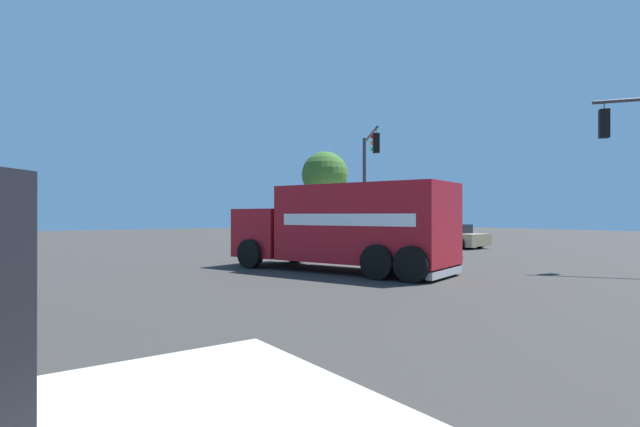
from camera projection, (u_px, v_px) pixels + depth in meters
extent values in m
plane|color=#33302D|center=(342.00, 267.00, 16.56)|extent=(100.00, 100.00, 0.00)
cube|color=#B2ADA0|center=(370.00, 240.00, 33.66)|extent=(10.06, 10.06, 0.14)
cube|color=#AD141E|center=(364.00, 223.00, 15.08)|extent=(4.03, 5.99, 2.44)
cube|color=#AD141E|center=(273.00, 232.00, 17.33)|extent=(2.88, 2.57, 1.70)
cube|color=black|center=(256.00, 223.00, 17.83)|extent=(1.94, 0.72, 0.88)
cube|color=#B2B2B7|center=(445.00, 272.00, 13.53)|extent=(2.25, 0.92, 0.21)
cube|color=white|center=(344.00, 220.00, 14.10)|extent=(1.49, 4.39, 0.36)
cube|color=white|center=(382.00, 219.00, 16.07)|extent=(1.49, 4.39, 0.36)
cylinder|color=black|center=(250.00, 254.00, 16.29)|extent=(0.58, 1.04, 1.00)
cylinder|color=black|center=(295.00, 249.00, 18.31)|extent=(0.58, 1.04, 1.00)
cylinder|color=black|center=(377.00, 262.00, 13.40)|extent=(0.58, 1.04, 1.00)
cylinder|color=black|center=(414.00, 256.00, 15.41)|extent=(0.58, 1.04, 1.00)
cylinder|color=black|center=(412.00, 264.00, 12.79)|extent=(0.58, 1.04, 1.00)
cylinder|color=black|center=(446.00, 258.00, 14.80)|extent=(0.58, 1.04, 1.00)
cylinder|color=#38383D|center=(604.00, 106.00, 15.76)|extent=(0.03, 0.03, 0.25)
cube|color=black|center=(604.00, 124.00, 15.76)|extent=(0.42, 0.42, 0.95)
sphere|color=red|center=(603.00, 115.00, 15.93)|extent=(0.20, 0.20, 0.20)
sphere|color=#EFA314|center=(603.00, 124.00, 15.93)|extent=(0.20, 0.20, 0.20)
sphere|color=#19CC4C|center=(603.00, 134.00, 15.93)|extent=(0.20, 0.20, 0.20)
cylinder|color=#38383D|center=(364.00, 191.00, 27.36)|extent=(0.20, 0.20, 6.14)
cylinder|color=#38383D|center=(370.00, 135.00, 24.93)|extent=(2.81, 4.11, 0.12)
cylinder|color=#38383D|center=(376.00, 131.00, 22.85)|extent=(0.03, 0.03, 0.25)
cube|color=black|center=(376.00, 143.00, 22.85)|extent=(0.42, 0.42, 0.95)
sphere|color=red|center=(373.00, 137.00, 22.84)|extent=(0.20, 0.20, 0.20)
sphere|color=#EFA314|center=(373.00, 143.00, 22.84)|extent=(0.20, 0.20, 0.20)
sphere|color=#19CC4C|center=(373.00, 149.00, 22.84)|extent=(0.20, 0.20, 0.20)
cube|color=tan|center=(449.00, 239.00, 26.95)|extent=(1.94, 4.36, 0.65)
cube|color=black|center=(446.00, 229.00, 27.07)|extent=(1.66, 2.46, 0.50)
cylinder|color=black|center=(480.00, 242.00, 26.38)|extent=(0.22, 0.63, 0.62)
cylinder|color=black|center=(460.00, 244.00, 25.26)|extent=(0.22, 0.63, 0.62)
cylinder|color=black|center=(439.00, 240.00, 28.63)|extent=(0.22, 0.63, 0.62)
cylinder|color=black|center=(419.00, 241.00, 27.51)|extent=(0.22, 0.63, 0.62)
cylinder|color=navy|center=(354.00, 232.00, 36.08)|extent=(0.14, 0.14, 0.77)
cylinder|color=navy|center=(352.00, 232.00, 36.17)|extent=(0.14, 0.14, 0.77)
cube|color=#3359B2|center=(353.00, 223.00, 36.13)|extent=(0.32, 0.39, 0.58)
sphere|color=tan|center=(353.00, 218.00, 36.13)|extent=(0.21, 0.21, 0.21)
cylinder|color=#3359B2|center=(356.00, 223.00, 36.00)|extent=(0.09, 0.09, 0.52)
cylinder|color=#3359B2|center=(351.00, 223.00, 36.25)|extent=(0.09, 0.09, 0.52)
cylinder|color=black|center=(381.00, 235.00, 30.45)|extent=(0.14, 0.14, 0.86)
cylinder|color=black|center=(382.00, 235.00, 30.29)|extent=(0.14, 0.14, 0.86)
cube|color=#BF333F|center=(382.00, 223.00, 30.38)|extent=(0.31, 0.39, 0.64)
sphere|color=#936B4C|center=(382.00, 216.00, 30.38)|extent=(0.23, 0.23, 0.23)
cylinder|color=#BF333F|center=(380.00, 223.00, 30.59)|extent=(0.09, 0.09, 0.58)
cylinder|color=#BF333F|center=(383.00, 223.00, 30.17)|extent=(0.09, 0.09, 0.58)
cube|color=white|center=(364.00, 230.00, 39.64)|extent=(0.08, 0.04, 0.95)
cube|color=white|center=(363.00, 230.00, 39.54)|extent=(0.08, 0.04, 0.95)
cube|color=white|center=(361.00, 230.00, 39.43)|extent=(0.08, 0.04, 0.95)
cube|color=white|center=(359.00, 230.00, 39.33)|extent=(0.08, 0.04, 0.95)
cube|color=white|center=(358.00, 230.00, 39.22)|extent=(0.08, 0.04, 0.95)
cube|color=white|center=(356.00, 230.00, 39.12)|extent=(0.08, 0.04, 0.95)
cube|color=white|center=(354.00, 230.00, 39.01)|extent=(0.08, 0.04, 0.95)
cube|color=white|center=(353.00, 230.00, 38.91)|extent=(0.08, 0.04, 0.95)
cube|color=white|center=(351.00, 230.00, 38.80)|extent=(0.08, 0.04, 0.95)
cube|color=white|center=(349.00, 230.00, 38.70)|extent=(0.08, 0.04, 0.95)
cube|color=white|center=(348.00, 230.00, 38.59)|extent=(0.08, 0.04, 0.95)
cube|color=white|center=(346.00, 230.00, 38.49)|extent=(0.08, 0.04, 0.95)
cube|color=white|center=(344.00, 230.00, 38.38)|extent=(0.08, 0.04, 0.95)
cube|color=white|center=(342.00, 230.00, 38.28)|extent=(0.08, 0.04, 0.95)
cube|color=white|center=(341.00, 230.00, 38.17)|extent=(0.08, 0.04, 0.95)
cube|color=white|center=(339.00, 230.00, 38.07)|extent=(0.08, 0.04, 0.95)
cube|color=white|center=(337.00, 230.00, 37.96)|extent=(0.08, 0.04, 0.95)
cube|color=white|center=(335.00, 230.00, 37.86)|extent=(0.08, 0.04, 0.95)
cube|color=white|center=(334.00, 230.00, 37.75)|extent=(0.08, 0.04, 0.95)
cube|color=white|center=(332.00, 230.00, 37.65)|extent=(0.08, 0.04, 0.95)
cube|color=white|center=(330.00, 230.00, 37.54)|extent=(0.08, 0.04, 0.95)
cube|color=white|center=(328.00, 230.00, 37.44)|extent=(0.08, 0.04, 0.95)
cube|color=white|center=(326.00, 230.00, 37.33)|extent=(0.08, 0.04, 0.95)
cube|color=white|center=(324.00, 231.00, 37.23)|extent=(0.08, 0.04, 0.95)
cube|color=white|center=(323.00, 231.00, 37.12)|extent=(0.08, 0.04, 0.95)
cube|color=white|center=(321.00, 231.00, 37.02)|extent=(0.08, 0.04, 0.95)
cube|color=white|center=(319.00, 231.00, 36.91)|extent=(0.08, 0.04, 0.95)
cube|color=white|center=(317.00, 231.00, 36.81)|extent=(0.08, 0.04, 0.95)
cube|color=white|center=(315.00, 231.00, 36.70)|extent=(0.08, 0.04, 0.95)
cube|color=white|center=(313.00, 231.00, 36.60)|extent=(0.08, 0.04, 0.95)
cube|color=white|center=(311.00, 231.00, 36.49)|extent=(0.08, 0.04, 0.95)
cube|color=white|center=(309.00, 231.00, 36.39)|extent=(0.08, 0.04, 0.95)
cube|color=white|center=(307.00, 231.00, 36.28)|extent=(0.08, 0.04, 0.95)
cube|color=white|center=(305.00, 231.00, 36.18)|extent=(0.08, 0.04, 0.95)
cube|color=white|center=(303.00, 231.00, 36.07)|extent=(0.08, 0.04, 0.95)
cube|color=white|center=(301.00, 231.00, 35.97)|extent=(0.08, 0.04, 0.95)
cube|color=white|center=(299.00, 231.00, 35.86)|extent=(0.08, 0.04, 0.95)
cube|color=white|center=(297.00, 231.00, 35.76)|extent=(0.08, 0.04, 0.95)
cube|color=white|center=(295.00, 231.00, 35.65)|extent=(0.08, 0.04, 0.95)
cube|color=white|center=(293.00, 231.00, 35.55)|extent=(0.08, 0.04, 0.95)
cube|color=white|center=(291.00, 231.00, 35.44)|extent=(0.08, 0.04, 0.95)
cube|color=white|center=(330.00, 227.00, 37.56)|extent=(7.30, 0.03, 0.07)
cube|color=white|center=(330.00, 233.00, 37.56)|extent=(7.30, 0.03, 0.07)
cylinder|color=brown|center=(325.00, 215.00, 35.97)|extent=(0.32, 0.32, 3.45)
sphere|color=#386023|center=(325.00, 175.00, 35.98)|extent=(3.51, 3.51, 3.51)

